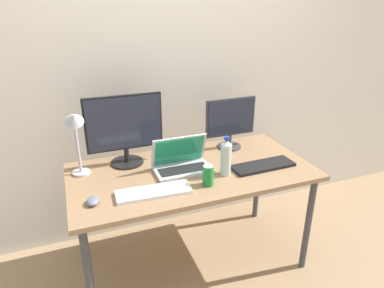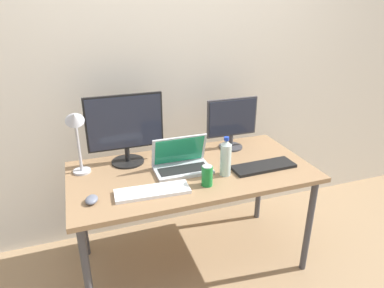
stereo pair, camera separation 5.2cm
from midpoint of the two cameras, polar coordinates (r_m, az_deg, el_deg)
ground_plane at (r=2.63m, az=0.60°, el=-18.81°), size 16.00×16.00×0.00m
wall_back at (r=2.56m, az=-3.87°, el=12.79°), size 7.00×0.08×2.60m
work_desk at (r=2.24m, az=0.67°, el=-5.78°), size 1.54×0.77×0.74m
monitor_left at (r=2.24m, az=-10.41°, el=2.75°), size 0.50×0.22×0.47m
monitor_center at (r=2.47m, az=7.26°, el=3.72°), size 0.38×0.17×0.37m
laptop_silver at (r=2.19m, az=-1.09°, el=-3.03°), size 0.36×0.21×0.22m
keyboard_main at (r=2.28m, az=12.47°, el=-3.68°), size 0.42×0.16×0.02m
keyboard_aux at (r=1.96m, az=-5.85°, el=-7.87°), size 0.43×0.16×0.02m
mouse_by_keyboard at (r=1.93m, az=-15.64°, el=-8.91°), size 0.09×0.11×0.03m
water_bottle at (r=2.11m, az=6.35°, el=-2.30°), size 0.07×0.07×0.25m
soda_can_near_keyboard at (r=2.00m, az=3.28°, el=-5.31°), size 0.07×0.07×0.13m
desk_lamp at (r=2.12m, az=-18.08°, el=2.19°), size 0.11×0.18×0.44m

